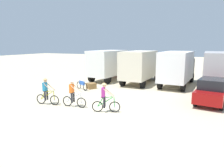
{
  "coord_description": "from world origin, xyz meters",
  "views": [
    {
      "loc": [
        6.07,
        -10.56,
        4.09
      ],
      "look_at": [
        -0.54,
        3.32,
        1.1
      ],
      "focal_mm": 33.34,
      "sensor_mm": 36.0,
      "label": 1
    }
  ],
  "objects_px": {
    "cyclist_cowboy_hat": "(73,94)",
    "sedan_parked": "(212,91)",
    "box_truck_avon_van": "(178,67)",
    "cyclist_orange_shirt": "(47,92)",
    "cyclist_near_camera": "(105,99)",
    "supply_crate": "(91,86)",
    "box_truck_grey_hauler": "(218,68)",
    "bicycle_spare": "(82,85)",
    "box_truck_cream_rv": "(141,65)",
    "box_truck_white_box": "(110,63)"
  },
  "relations": [
    {
      "from": "box_truck_white_box",
      "to": "cyclist_near_camera",
      "type": "distance_m",
      "value": 11.61
    },
    {
      "from": "box_truck_grey_hauler",
      "to": "cyclist_cowboy_hat",
      "type": "height_order",
      "value": "box_truck_grey_hauler"
    },
    {
      "from": "box_truck_cream_rv",
      "to": "box_truck_white_box",
      "type": "bearing_deg",
      "value": 172.3
    },
    {
      "from": "box_truck_white_box",
      "to": "cyclist_cowboy_hat",
      "type": "relative_size",
      "value": 3.81
    },
    {
      "from": "box_truck_avon_van",
      "to": "cyclist_cowboy_hat",
      "type": "bearing_deg",
      "value": -116.39
    },
    {
      "from": "box_truck_white_box",
      "to": "cyclist_near_camera",
      "type": "height_order",
      "value": "box_truck_white_box"
    },
    {
      "from": "box_truck_white_box",
      "to": "cyclist_cowboy_hat",
      "type": "xyz_separation_m",
      "value": [
        2.39,
        -10.48,
        -1.03
      ]
    },
    {
      "from": "box_truck_grey_hauler",
      "to": "bicycle_spare",
      "type": "bearing_deg",
      "value": -151.33
    },
    {
      "from": "cyclist_cowboy_hat",
      "to": "supply_crate",
      "type": "relative_size",
      "value": 2.38
    },
    {
      "from": "box_truck_grey_hauler",
      "to": "cyclist_cowboy_hat",
      "type": "bearing_deg",
      "value": -128.98
    },
    {
      "from": "cyclist_near_camera",
      "to": "supply_crate",
      "type": "relative_size",
      "value": 2.38
    },
    {
      "from": "sedan_parked",
      "to": "bicycle_spare",
      "type": "xyz_separation_m",
      "value": [
        -10.54,
        -0.18,
        -0.48
      ]
    },
    {
      "from": "sedan_parked",
      "to": "supply_crate",
      "type": "bearing_deg",
      "value": 176.58
    },
    {
      "from": "cyclist_orange_shirt",
      "to": "supply_crate",
      "type": "bearing_deg",
      "value": 89.15
    },
    {
      "from": "box_truck_cream_rv",
      "to": "cyclist_cowboy_hat",
      "type": "relative_size",
      "value": 3.74
    },
    {
      "from": "cyclist_cowboy_hat",
      "to": "bicycle_spare",
      "type": "distance_m",
      "value": 5.19
    },
    {
      "from": "box_truck_white_box",
      "to": "box_truck_cream_rv",
      "type": "relative_size",
      "value": 1.02
    },
    {
      "from": "supply_crate",
      "to": "cyclist_near_camera",
      "type": "bearing_deg",
      "value": -51.95
    },
    {
      "from": "box_truck_grey_hauler",
      "to": "box_truck_avon_van",
      "type": "bearing_deg",
      "value": -173.24
    },
    {
      "from": "box_truck_avon_van",
      "to": "sedan_parked",
      "type": "height_order",
      "value": "box_truck_avon_van"
    },
    {
      "from": "cyclist_cowboy_hat",
      "to": "sedan_parked",
      "type": "bearing_deg",
      "value": 30.29
    },
    {
      "from": "sedan_parked",
      "to": "box_truck_white_box",
      "type": "bearing_deg",
      "value": 151.56
    },
    {
      "from": "box_truck_avon_van",
      "to": "sedan_parked",
      "type": "relative_size",
      "value": 1.56
    },
    {
      "from": "cyclist_cowboy_hat",
      "to": "bicycle_spare",
      "type": "xyz_separation_m",
      "value": [
        -2.38,
        4.59,
        -0.45
      ]
    },
    {
      "from": "box_truck_grey_hauler",
      "to": "bicycle_spare",
      "type": "height_order",
      "value": "box_truck_grey_hauler"
    },
    {
      "from": "box_truck_white_box",
      "to": "box_truck_avon_van",
      "type": "height_order",
      "value": "same"
    },
    {
      "from": "cyclist_near_camera",
      "to": "supply_crate",
      "type": "bearing_deg",
      "value": 128.05
    },
    {
      "from": "cyclist_cowboy_hat",
      "to": "bicycle_spare",
      "type": "height_order",
      "value": "cyclist_cowboy_hat"
    },
    {
      "from": "box_truck_white_box",
      "to": "box_truck_avon_van",
      "type": "xyz_separation_m",
      "value": [
        7.42,
        -0.33,
        0.0
      ]
    },
    {
      "from": "cyclist_cowboy_hat",
      "to": "cyclist_near_camera",
      "type": "height_order",
      "value": "same"
    },
    {
      "from": "box_truck_avon_van",
      "to": "bicycle_spare",
      "type": "relative_size",
      "value": 4.28
    },
    {
      "from": "box_truck_avon_van",
      "to": "box_truck_cream_rv",
      "type": "bearing_deg",
      "value": -177.31
    },
    {
      "from": "box_truck_avon_van",
      "to": "cyclist_cowboy_hat",
      "type": "xyz_separation_m",
      "value": [
        -5.03,
        -10.15,
        -1.03
      ]
    },
    {
      "from": "sedan_parked",
      "to": "cyclist_near_camera",
      "type": "height_order",
      "value": "cyclist_near_camera"
    },
    {
      "from": "sedan_parked",
      "to": "supply_crate",
      "type": "relative_size",
      "value": 5.75
    },
    {
      "from": "box_truck_white_box",
      "to": "cyclist_orange_shirt",
      "type": "distance_m",
      "value": 10.86
    },
    {
      "from": "box_truck_cream_rv",
      "to": "box_truck_avon_van",
      "type": "relative_size",
      "value": 0.99
    },
    {
      "from": "box_truck_avon_van",
      "to": "sedan_parked",
      "type": "bearing_deg",
      "value": -59.84
    },
    {
      "from": "box_truck_avon_van",
      "to": "supply_crate",
      "type": "bearing_deg",
      "value": -145.36
    },
    {
      "from": "sedan_parked",
      "to": "bicycle_spare",
      "type": "bearing_deg",
      "value": -179.02
    },
    {
      "from": "cyclist_orange_shirt",
      "to": "cyclist_near_camera",
      "type": "bearing_deg",
      "value": 3.38
    },
    {
      "from": "box_truck_avon_van",
      "to": "cyclist_near_camera",
      "type": "distance_m",
      "value": 10.6
    },
    {
      "from": "cyclist_near_camera",
      "to": "box_truck_white_box",
      "type": "bearing_deg",
      "value": 114.27
    },
    {
      "from": "cyclist_cowboy_hat",
      "to": "cyclist_orange_shirt",
      "type": "bearing_deg",
      "value": -170.84
    },
    {
      "from": "box_truck_cream_rv",
      "to": "sedan_parked",
      "type": "distance_m",
      "value": 8.62
    },
    {
      "from": "sedan_parked",
      "to": "cyclist_near_camera",
      "type": "distance_m",
      "value": 7.55
    },
    {
      "from": "box_truck_white_box",
      "to": "box_truck_cream_rv",
      "type": "distance_m",
      "value": 3.78
    },
    {
      "from": "cyclist_cowboy_hat",
      "to": "cyclist_near_camera",
      "type": "distance_m",
      "value": 2.37
    },
    {
      "from": "bicycle_spare",
      "to": "box_truck_avon_van",
      "type": "bearing_deg",
      "value": 36.86
    },
    {
      "from": "box_truck_avon_van",
      "to": "box_truck_grey_hauler",
      "type": "height_order",
      "value": "same"
    }
  ]
}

